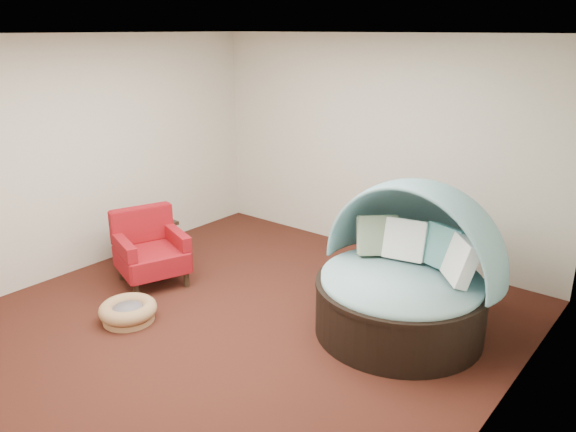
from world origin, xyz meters
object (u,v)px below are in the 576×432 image
Objects in this scene: pet_basket at (128,311)px; side_table at (149,236)px; red_armchair at (150,250)px; canopy_daybed at (407,264)px.

side_table reaches higher than pet_basket.
pet_basket is 1.57m from side_table.
red_armchair is at bearing -36.40° from side_table.
red_armchair is 1.61× the size of side_table.
red_armchair reaches higher than pet_basket.
red_armchair is (-0.57, 0.75, 0.29)m from pet_basket.
pet_basket is (-2.27, -1.62, -0.59)m from canopy_daybed.
pet_basket is at bearing -46.31° from side_table.
canopy_daybed is 2.90× the size of pet_basket.
red_armchair is at bearing 127.23° from pet_basket.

